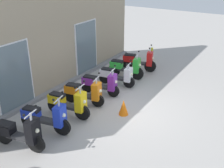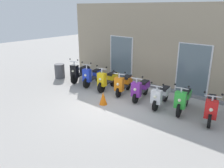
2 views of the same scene
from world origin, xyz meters
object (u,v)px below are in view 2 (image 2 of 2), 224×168
traffic_cone (103,98)px  scooter_white (161,95)px  scooter_blue (92,76)px  scooter_red (211,108)px  scooter_orange (123,83)px  scooter_yellow (107,80)px  scooter_black (80,72)px  scooter_purple (141,89)px  scooter_green (183,99)px  trash_bin (60,71)px

traffic_cone → scooter_white: bearing=36.6°
scooter_blue → scooter_red: size_ratio=1.03×
scooter_orange → traffic_cone: scooter_orange is taller
scooter_yellow → scooter_white: 2.86m
scooter_black → scooter_white: bearing=-1.2°
scooter_black → scooter_purple: size_ratio=1.03×
scooter_orange → scooter_purple: scooter_orange is taller
scooter_blue → scooter_orange: 1.91m
scooter_orange → scooter_purple: 0.95m
scooter_blue → scooter_green: (4.75, -0.02, 0.00)m
traffic_cone → trash_bin: (-4.28, 1.15, 0.13)m
scooter_orange → traffic_cone: 1.51m
scooter_black → scooter_red: (6.71, -0.13, -0.01)m
scooter_purple → traffic_cone: (-0.82, -1.46, -0.19)m
traffic_cone → scooter_black: bearing=153.8°
scooter_blue → scooter_green: scooter_blue is taller
scooter_black → scooter_orange: bearing=0.6°
trash_bin → scooter_blue: bearing=7.5°
scooter_black → scooter_green: (5.69, -0.03, -0.01)m
scooter_black → scooter_green: size_ratio=0.99×
scooter_black → scooter_purple: scooter_black is taller
scooter_purple → traffic_cone: bearing=-119.5°
scooter_black → trash_bin: bearing=-166.7°
scooter_green → scooter_purple: bearing=179.1°
scooter_white → scooter_green: bearing=4.2°
scooter_white → trash_bin: bearing=-178.0°
trash_bin → scooter_green: bearing=2.2°
scooter_green → trash_bin: (-7.00, -0.27, -0.10)m
scooter_yellow → scooter_purple: scooter_yellow is taller
scooter_blue → scooter_white: (3.87, -0.09, -0.05)m
scooter_yellow → traffic_cone: (1.02, -1.43, -0.23)m
scooter_black → scooter_yellow: 1.95m
scooter_red → scooter_white: bearing=179.0°
scooter_yellow → trash_bin: scooter_yellow is taller
scooter_yellow → scooter_green: bearing=-0.1°
scooter_orange → scooter_red: bearing=-2.4°
scooter_orange → scooter_purple: size_ratio=0.98×
scooter_orange → scooter_green: 2.84m
scooter_purple → trash_bin: 5.12m
scooter_purple → traffic_cone: scooter_purple is taller
scooter_black → scooter_white: size_ratio=1.02×
scooter_orange → traffic_cone: size_ratio=2.84×
trash_bin → scooter_black: bearing=13.3°
scooter_blue → scooter_red: scooter_blue is taller
scooter_black → trash_bin: (-1.31, -0.31, -0.11)m
scooter_red → traffic_cone: (-3.74, -1.33, -0.23)m
scooter_orange → scooter_green: bearing=-1.3°
scooter_blue → scooter_purple: 2.86m
scooter_blue → scooter_yellow: size_ratio=1.04×
scooter_red → traffic_cone: size_ratio=3.02×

